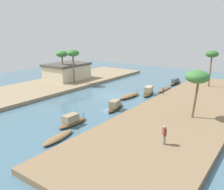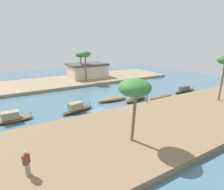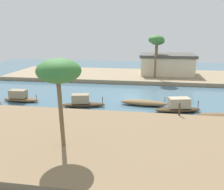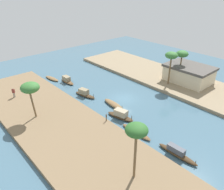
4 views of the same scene
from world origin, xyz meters
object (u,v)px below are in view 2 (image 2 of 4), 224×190
object	(u,v)px
sampan_midstream	(136,97)
palm_tree_right_tall	(81,55)
mooring_post	(147,99)
sampan_near_left_bank	(161,97)
palm_tree_right_short	(85,55)
riverside_building	(87,70)
sampan_open_hull	(112,99)
sampan_downstream_large	(13,118)
sampan_upstream_small	(185,90)
sampan_with_tall_canopy	(77,108)
person_on_near_bank	(27,164)
palm_tree_left_near	(135,88)

from	to	relation	value
sampan_midstream	palm_tree_right_tall	world-z (taller)	palm_tree_right_tall
mooring_post	palm_tree_right_tall	size ratio (longest dim) A/B	0.18
sampan_near_left_bank	mooring_post	xyz separation A→B (m)	(-4.17, -1.56, 0.86)
palm_tree_right_short	mooring_post	bearing A→B (deg)	-83.28
mooring_post	riverside_building	bearing A→B (deg)	90.44
sampan_open_hull	sampan_downstream_large	bearing A→B (deg)	-172.30
mooring_post	palm_tree_right_short	size ratio (longest dim) A/B	0.17
sampan_midstream	palm_tree_right_short	bearing A→B (deg)	85.58
sampan_upstream_small	mooring_post	world-z (taller)	mooring_post
sampan_with_tall_canopy	sampan_midstream	size ratio (longest dim) A/B	0.98
palm_tree_right_short	sampan_downstream_large	bearing A→B (deg)	-136.43
mooring_post	palm_tree_right_short	xyz separation A→B (m)	(-1.98, 16.77, 4.76)
person_on_near_bank	mooring_post	world-z (taller)	person_on_near_bank
sampan_upstream_small	mooring_post	size ratio (longest dim) A/B	4.77
sampan_midstream	person_on_near_bank	size ratio (longest dim) A/B	2.61
person_on_near_bank	palm_tree_right_short	bearing A→B (deg)	17.93
sampan_downstream_large	sampan_midstream	xyz separation A→B (m)	(16.14, -0.91, 0.05)
sampan_upstream_small	person_on_near_bank	size ratio (longest dim) A/B	2.97
sampan_upstream_small	sampan_downstream_large	bearing A→B (deg)	175.21
sampan_near_left_bank	sampan_downstream_large	distance (m)	20.23
sampan_near_left_bank	palm_tree_right_short	xyz separation A→B (m)	(-6.15, 15.21, 5.63)
sampan_midstream	palm_tree_right_short	size ratio (longest dim) A/B	0.73
person_on_near_bank	sampan_downstream_large	bearing A→B (deg)	50.58
mooring_post	sampan_near_left_bank	bearing A→B (deg)	20.53
person_on_near_bank	palm_tree_right_tall	xyz separation A→B (m)	(13.64, 26.75, 4.21)
sampan_with_tall_canopy	sampan_downstream_large	distance (m)	7.04
sampan_near_left_bank	sampan_midstream	size ratio (longest dim) A/B	1.09
person_on_near_bank	palm_tree_right_tall	bearing A→B (deg)	20.56
sampan_with_tall_canopy	sampan_near_left_bank	bearing A→B (deg)	-17.36
person_on_near_bank	riverside_building	size ratio (longest dim) A/B	0.20
person_on_near_bank	palm_tree_right_short	xyz separation A→B (m)	(13.46, 23.63, 4.49)
palm_tree_left_near	sampan_midstream	bearing A→B (deg)	51.15
sampan_with_tall_canopy	sampan_upstream_small	xyz separation A→B (m)	(19.10, -0.73, -0.06)
sampan_downstream_large	sampan_upstream_small	xyz separation A→B (m)	(26.10, -1.51, -0.05)
sampan_midstream	riverside_building	distance (m)	17.94
sampan_midstream	palm_tree_right_short	world-z (taller)	palm_tree_right_short
person_on_near_bank	mooring_post	size ratio (longest dim) A/B	1.61
sampan_upstream_small	sampan_open_hull	size ratio (longest dim) A/B	1.06
sampan_downstream_large	sampan_open_hull	bearing A→B (deg)	3.23
person_on_near_bank	sampan_midstream	bearing A→B (deg)	-11.32
sampan_open_hull	sampan_with_tall_canopy	bearing A→B (deg)	-161.54
sampan_with_tall_canopy	sampan_upstream_small	world-z (taller)	sampan_with_tall_canopy
sampan_near_left_bank	palm_tree_right_tall	bearing A→B (deg)	107.67
sampan_midstream	mooring_post	size ratio (longest dim) A/B	4.20
sampan_downstream_large	sampan_with_tall_canopy	bearing A→B (deg)	-6.06
sampan_near_left_bank	sampan_open_hull	world-z (taller)	sampan_open_hull
sampan_downstream_large	sampan_open_hull	xyz separation A→B (m)	(12.92, 0.66, -0.19)
sampan_midstream	riverside_building	world-z (taller)	riverside_building
sampan_with_tall_canopy	palm_tree_right_short	size ratio (longest dim) A/B	0.72
sampan_near_left_bank	riverside_building	size ratio (longest dim) A/B	0.57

